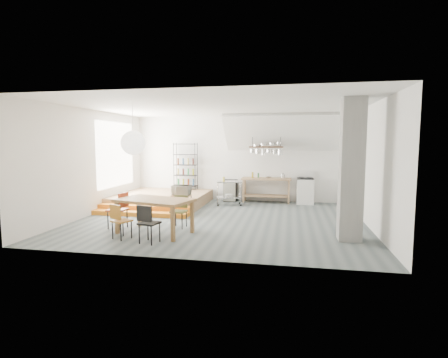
% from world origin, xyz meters
% --- Properties ---
extents(floor, '(8.00, 8.00, 0.00)m').
position_xyz_m(floor, '(0.00, 0.00, 0.00)').
color(floor, '#4C5658').
rests_on(floor, ground).
extents(wall_back, '(8.00, 0.04, 3.20)m').
position_xyz_m(wall_back, '(0.00, 3.50, 1.60)').
color(wall_back, silver).
rests_on(wall_back, ground).
extents(wall_left, '(0.04, 7.00, 3.20)m').
position_xyz_m(wall_left, '(-4.00, 0.00, 1.60)').
color(wall_left, silver).
rests_on(wall_left, ground).
extents(wall_right, '(0.04, 7.00, 3.20)m').
position_xyz_m(wall_right, '(4.00, 0.00, 1.60)').
color(wall_right, silver).
rests_on(wall_right, ground).
extents(ceiling, '(8.00, 7.00, 0.02)m').
position_xyz_m(ceiling, '(0.00, 0.00, 3.20)').
color(ceiling, white).
rests_on(ceiling, wall_back).
extents(slope_ceiling, '(4.40, 1.44, 1.32)m').
position_xyz_m(slope_ceiling, '(1.80, 2.90, 2.55)').
color(slope_ceiling, white).
rests_on(slope_ceiling, wall_back).
extents(window_pane, '(0.02, 2.50, 2.20)m').
position_xyz_m(window_pane, '(-3.98, 1.50, 1.80)').
color(window_pane, white).
rests_on(window_pane, wall_left).
extents(platform, '(3.00, 3.00, 0.40)m').
position_xyz_m(platform, '(-2.50, 2.00, 0.20)').
color(platform, '#97704B').
rests_on(platform, ground).
extents(step_lower, '(3.00, 0.35, 0.13)m').
position_xyz_m(step_lower, '(-2.50, 0.05, 0.07)').
color(step_lower, orange).
rests_on(step_lower, ground).
extents(step_upper, '(3.00, 0.35, 0.27)m').
position_xyz_m(step_upper, '(-2.50, 0.40, 0.13)').
color(step_upper, orange).
rests_on(step_upper, ground).
extents(concrete_column, '(0.50, 0.50, 3.20)m').
position_xyz_m(concrete_column, '(3.30, -1.50, 1.60)').
color(concrete_column, gray).
rests_on(concrete_column, ground).
extents(kitchen_counter, '(1.80, 0.60, 0.91)m').
position_xyz_m(kitchen_counter, '(1.10, 3.15, 0.63)').
color(kitchen_counter, '#97704B').
rests_on(kitchen_counter, ground).
extents(stove, '(0.60, 0.60, 1.18)m').
position_xyz_m(stove, '(2.50, 3.16, 0.48)').
color(stove, white).
rests_on(stove, ground).
extents(pot_rack, '(1.20, 0.50, 1.43)m').
position_xyz_m(pot_rack, '(1.13, 2.92, 1.98)').
color(pot_rack, '#3D2718').
rests_on(pot_rack, ceiling).
extents(wire_shelving, '(0.88, 0.38, 1.80)m').
position_xyz_m(wire_shelving, '(-2.00, 3.20, 1.33)').
color(wire_shelving, black).
rests_on(wire_shelving, platform).
extents(microwave_shelf, '(0.60, 0.40, 0.16)m').
position_xyz_m(microwave_shelf, '(-1.40, 0.75, 0.55)').
color(microwave_shelf, '#97704B').
rests_on(microwave_shelf, platform).
extents(paper_lantern, '(0.60, 0.60, 0.60)m').
position_xyz_m(paper_lantern, '(-1.85, -1.64, 2.20)').
color(paper_lantern, white).
rests_on(paper_lantern, ceiling).
extents(dining_table, '(1.98, 1.42, 0.85)m').
position_xyz_m(dining_table, '(-1.27, -1.79, 0.76)').
color(dining_table, brown).
rests_on(dining_table, ground).
extents(chair_mustard, '(0.49, 0.49, 0.82)m').
position_xyz_m(chair_mustard, '(-1.86, -2.45, 0.49)').
color(chair_mustard, '#A3641C').
rests_on(chair_mustard, ground).
extents(chair_black, '(0.47, 0.47, 0.86)m').
position_xyz_m(chair_black, '(-1.09, -2.66, 0.52)').
color(chair_black, black).
rests_on(chair_black, ground).
extents(chair_olive, '(0.41, 0.41, 0.83)m').
position_xyz_m(chair_olive, '(-0.87, -1.07, 0.50)').
color(chair_olive, brown).
rests_on(chair_olive, ground).
extents(chair_red, '(0.48, 0.48, 0.94)m').
position_xyz_m(chair_red, '(-2.33, -1.50, 0.56)').
color(chair_red, '#C6401C').
rests_on(chair_red, ground).
extents(rolling_cart, '(0.95, 0.67, 0.85)m').
position_xyz_m(rolling_cart, '(-0.15, 2.33, 0.55)').
color(rolling_cart, silver).
rests_on(rolling_cart, ground).
extents(mini_fridge, '(0.48, 0.48, 0.81)m').
position_xyz_m(mini_fridge, '(-0.25, 3.20, 0.41)').
color(mini_fridge, black).
rests_on(mini_fridge, ground).
extents(microwave, '(0.57, 0.40, 0.31)m').
position_xyz_m(microwave, '(-1.40, 0.75, 0.72)').
color(microwave, beige).
rests_on(microwave, microwave_shelf).
extents(bowl, '(0.25, 0.25, 0.05)m').
position_xyz_m(bowl, '(1.18, 3.10, 0.94)').
color(bowl, silver).
rests_on(bowl, kitchen_counter).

